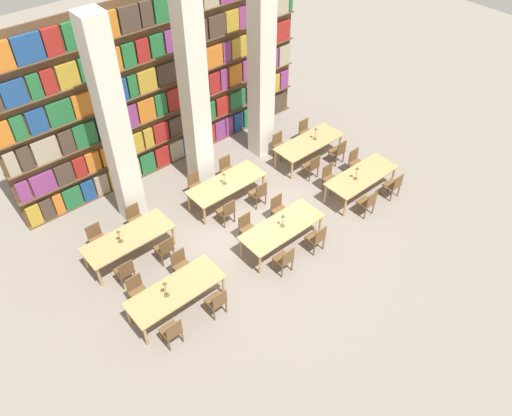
{
  "coord_description": "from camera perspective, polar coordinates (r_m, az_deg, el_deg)",
  "views": [
    {
      "loc": [
        -6.64,
        -7.9,
        10.11
      ],
      "look_at": [
        0.0,
        -0.12,
        0.65
      ],
      "focal_mm": 35.0,
      "sensor_mm": 36.0,
      "label": 1
    }
  ],
  "objects": [
    {
      "name": "chair_20",
      "position": [
        15.77,
        6.41,
        4.8
      ],
      "size": [
        0.42,
        0.4,
        0.88
      ],
      "color": "brown",
      "rests_on": "ground_plane"
    },
    {
      "name": "chair_8",
      "position": [
        14.73,
        12.64,
        0.65
      ],
      "size": [
        0.42,
        0.4,
        0.88
      ],
      "color": "brown",
      "rests_on": "ground_plane"
    },
    {
      "name": "chair_19",
      "position": [
        15.58,
        -3.3,
        4.48
      ],
      "size": [
        0.42,
        0.4,
        0.88
      ],
      "rotation": [
        0.0,
        0.0,
        3.14
      ],
      "color": "brown",
      "rests_on": "ground_plane"
    },
    {
      "name": "chair_1",
      "position": [
        12.53,
        -13.39,
        -9.16
      ],
      "size": [
        0.42,
        0.4,
        0.88
      ],
      "rotation": [
        0.0,
        0.0,
        3.14
      ],
      "color": "brown",
      "rests_on": "ground_plane"
    },
    {
      "name": "desk_lamp_5",
      "position": [
        16.36,
        6.83,
        8.68
      ],
      "size": [
        0.14,
        0.14,
        0.44
      ],
      "color": "brown",
      "rests_on": "reading_table_5"
    },
    {
      "name": "reading_table_4",
      "position": [
        14.72,
        -3.39,
        2.7
      ],
      "size": [
        2.37,
        0.93,
        0.72
      ],
      "color": "tan",
      "rests_on": "ground_plane"
    },
    {
      "name": "reading_table_0",
      "position": [
        12.1,
        -9.16,
        -9.39
      ],
      "size": [
        2.37,
        0.93,
        0.72
      ],
      "color": "tan",
      "rests_on": "ground_plane"
    },
    {
      "name": "reading_table_2",
      "position": [
        15.3,
        11.97,
        3.51
      ],
      "size": [
        2.37,
        0.93,
        0.72
      ],
      "color": "tan",
      "rests_on": "ground_plane"
    },
    {
      "name": "chair_7",
      "position": [
        14.18,
        2.63,
        -0.09
      ],
      "size": [
        0.42,
        0.4,
        0.88
      ],
      "rotation": [
        0.0,
        0.0,
        3.14
      ],
      "color": "brown",
      "rests_on": "ground_plane"
    },
    {
      "name": "chair_6",
      "position": [
        13.45,
        6.96,
        -3.4
      ],
      "size": [
        0.42,
        0.4,
        0.88
      ],
      "color": "brown",
      "rests_on": "ground_plane"
    },
    {
      "name": "chair_13",
      "position": [
        14.01,
        -17.72,
        -3.29
      ],
      "size": [
        0.42,
        0.4,
        0.88
      ],
      "rotation": [
        0.0,
        0.0,
        3.14
      ],
      "color": "brown",
      "rests_on": "ground_plane"
    },
    {
      "name": "chair_14",
      "position": [
        13.3,
        -10.36,
        -4.58
      ],
      "size": [
        0.42,
        0.4,
        0.88
      ],
      "color": "brown",
      "rests_on": "ground_plane"
    },
    {
      "name": "chair_12",
      "position": [
        13.0,
        -14.73,
        -6.98
      ],
      "size": [
        0.42,
        0.4,
        0.88
      ],
      "color": "brown",
      "rests_on": "ground_plane"
    },
    {
      "name": "chair_21",
      "position": [
        16.61,
        2.71,
        7.25
      ],
      "size": [
        0.42,
        0.4,
        0.88
      ],
      "rotation": [
        0.0,
        0.0,
        3.14
      ],
      "color": "brown",
      "rests_on": "ground_plane"
    },
    {
      "name": "pillar_center",
      "position": [
        14.26,
        -7.07,
        12.51
      ],
      "size": [
        0.62,
        0.62,
        6.0
      ],
      "color": "silver",
      "rests_on": "ground_plane"
    },
    {
      "name": "chair_16",
      "position": [
        14.12,
        -3.35,
        -0.34
      ],
      "size": [
        0.42,
        0.4,
        0.88
      ],
      "color": "brown",
      "rests_on": "ground_plane"
    },
    {
      "name": "chair_9",
      "position": [
        15.4,
        8.4,
        3.51
      ],
      "size": [
        0.42,
        0.4,
        0.88
      ],
      "rotation": [
        0.0,
        0.0,
        3.14
      ],
      "color": "brown",
      "rests_on": "ground_plane"
    },
    {
      "name": "chair_2",
      "position": [
        12.04,
        -4.48,
        -10.59
      ],
      "size": [
        0.42,
        0.4,
        0.88
      ],
      "color": "brown",
      "rests_on": "ground_plane"
    },
    {
      "name": "chair_0",
      "position": [
        11.68,
        -9.58,
        -13.72
      ],
      "size": [
        0.42,
        0.4,
        0.88
      ],
      "color": "brown",
      "rests_on": "ground_plane"
    },
    {
      "name": "chair_15",
      "position": [
        14.29,
        -13.61,
        -1.14
      ],
      "size": [
        0.42,
        0.4,
        0.88
      ],
      "rotation": [
        0.0,
        0.0,
        3.14
      ],
      "color": "brown",
      "rests_on": "ground_plane"
    },
    {
      "name": "chair_10",
      "position": [
        15.52,
        15.47,
        2.57
      ],
      "size": [
        0.42,
        0.4,
        0.88
      ],
      "color": "brown",
      "rests_on": "ground_plane"
    },
    {
      "name": "pillar_left",
      "position": [
        13.29,
        -15.83,
        8.67
      ],
      "size": [
        0.62,
        0.62,
        6.0
      ],
      "color": "silver",
      "rests_on": "ground_plane"
    },
    {
      "name": "chair_5",
      "position": [
        13.62,
        -1.01,
        -2.26
      ],
      "size": [
        0.42,
        0.4,
        0.88
      ],
      "rotation": [
        0.0,
        0.0,
        3.14
      ],
      "color": "brown",
      "rests_on": "ground_plane"
    },
    {
      "name": "chair_11",
      "position": [
        16.16,
        11.32,
        5.22
      ],
      "size": [
        0.42,
        0.4,
        0.88
      ],
      "rotation": [
        0.0,
        0.0,
        3.14
      ],
      "color": "brown",
      "rests_on": "ground_plane"
    },
    {
      "name": "reading_table_3",
      "position": [
        13.49,
        -14.38,
        -3.46
      ],
      "size": [
        2.37,
        0.93,
        0.72
      ],
      "color": "tan",
      "rests_on": "ground_plane"
    },
    {
      "name": "pillar_right",
      "position": [
        15.55,
        0.61,
        15.55
      ],
      "size": [
        0.62,
        0.62,
        6.0
      ],
      "color": "silver",
      "rests_on": "ground_plane"
    },
    {
      "name": "bookshelf_bank",
      "position": [
        15.54,
        -10.22,
        13.44
      ],
      "size": [
        10.13,
        0.35,
        5.5
      ],
      "color": "brown",
      "rests_on": "ground_plane"
    },
    {
      "name": "desk_lamp_0",
      "position": [
        11.73,
        -10.34,
        -8.82
      ],
      "size": [
        0.14,
        0.14,
        0.48
      ],
      "color": "brown",
      "rests_on": "reading_table_0"
    },
    {
      "name": "chair_18",
      "position": [
        14.67,
        0.32,
        1.72
      ],
      "size": [
        0.42,
        0.4,
        0.88
      ],
      "color": "brown",
      "rests_on": "ground_plane"
    },
    {
      "name": "desk_lamp_1",
      "position": [
        13.14,
        3.09,
        -1.23
      ],
      "size": [
        0.14,
        0.14,
        0.41
      ],
      "color": "brown",
      "rests_on": "reading_table_1"
    },
    {
      "name": "reading_table_1",
      "position": [
        13.37,
        2.97,
        -2.29
      ],
      "size": [
        2.37,
        0.93,
        0.72
      ],
      "color": "tan",
      "rests_on": "ground_plane"
    },
    {
      "name": "chair_17",
      "position": [
        15.06,
        -6.87,
        2.64
      ],
      "size": [
        0.42,
        0.4,
        0.88
      ],
      "rotation": [
        0.0,
        0.0,
        3.14
      ],
      "color": "brown",
      "rests_on": "ground_plane"
    },
    {
      "name": "reading_table_5",
      "position": [
        16.43,
        6.07,
        7.37
      ],
      "size": [
        2.37,
        0.93,
        0.72
      ],
      "color": "tan",
      "rests_on": "ground_plane"
    },
    {
      "name": "desk_lamp_2",
      "position": [
        14.89,
        11.46,
        4.16
      ],
      "size": [
        0.14,
        0.14,
        0.44
      ],
      "color": "brown",
      "rests_on": "reading_table_2"
    },
    {
      "name": "desk_lamp_4",
      "position": [
        14.47,
        -3.67,
        3.61
      ],
      "size": [
        0.14,
        0.14,
        0.4
      ],
      "color": "brown",
      "rests_on": "reading_table_4"
    },
    {
      "name": "desk_lamp_3",
      "position": [
        13.18,
        -15.41,
        -2.9
      ],
      "size": [
        0.14,
        0.14,
        0.42
      ],
      "color": "brown",
      "rests_on": "reading_table_3"
    },
    {
      "name": "chair_4",
      "position": [
        12.86,
        3.3,
        -5.86
      ],
      "size": [
        0.42,
        0.4,
        0.88
      ],
      "color": "brown",
      "rests_on": "ground_plane"
    },
    {
      "name": "chair_3",
      "position": [
        12.86,
        -8.55,
        -6.41
      ],
      "size": [
        0.42,
        0.4,
        0.88
      ],
      "rotation": [
        0.0,
        0.0,
        3.14
      ],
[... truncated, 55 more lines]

